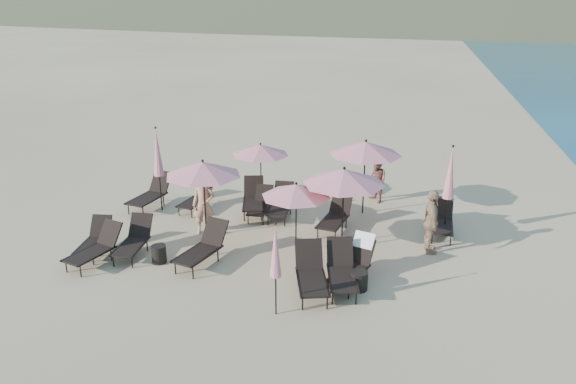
% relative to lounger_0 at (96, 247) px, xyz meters
% --- Properties ---
extents(ground, '(800.00, 800.00, 0.00)m').
position_rel_lounger_0_xyz_m(ground, '(5.02, 0.08, -0.46)').
color(ground, '#D6BA8C').
rests_on(ground, ground).
extents(lounger_0, '(1.11, 1.81, 0.97)m').
position_rel_lounger_0_xyz_m(lounger_0, '(0.00, 0.00, 0.00)').
color(lounger_0, black).
rests_on(lounger_0, ground).
extents(lounger_1, '(0.74, 1.71, 0.96)m').
position_rel_lounger_0_xyz_m(lounger_1, '(0.77, 0.67, -0.00)').
color(lounger_1, black).
rests_on(lounger_1, ground).
extents(lounger_2, '(1.15, 1.91, 1.03)m').
position_rel_lounger_0_xyz_m(lounger_2, '(2.83, 0.57, 0.03)').
color(lounger_2, black).
rests_on(lounger_2, ground).
extents(lounger_3, '(1.17, 1.95, 1.05)m').
position_rel_lounger_0_xyz_m(lounger_3, '(5.92, -0.29, 0.04)').
color(lounger_3, black).
rests_on(lounger_3, ground).
extents(lounger_4, '(1.03, 1.88, 1.02)m').
position_rel_lounger_0_xyz_m(lounger_4, '(6.62, 0.07, 0.02)').
color(lounger_4, black).
rests_on(lounger_4, ground).
extents(lounger_5, '(1.13, 1.84, 1.08)m').
position_rel_lounger_0_xyz_m(lounger_5, '(6.89, 0.44, 0.06)').
color(lounger_5, black).
rests_on(lounger_5, ground).
extents(lounger_6, '(1.04, 1.94, 1.06)m').
position_rel_lounger_0_xyz_m(lounger_6, '(-0.33, 4.15, 0.04)').
color(lounger_6, black).
rests_on(lounger_6, ground).
extents(lounger_7, '(0.90, 1.70, 1.01)m').
position_rel_lounger_0_xyz_m(lounger_7, '(1.28, 4.35, 0.03)').
color(lounger_7, black).
rests_on(lounger_7, ground).
extents(lounger_8, '(0.61, 1.53, 0.88)m').
position_rel_lounger_0_xyz_m(lounger_8, '(3.50, 4.12, -0.05)').
color(lounger_8, black).
rests_on(lounger_8, ground).
extents(lounger_9, '(0.72, 1.72, 0.98)m').
position_rel_lounger_0_xyz_m(lounger_9, '(4.15, 4.22, 0.00)').
color(lounger_9, black).
rests_on(lounger_9, ground).
extents(lounger_10, '(0.97, 1.82, 0.99)m').
position_rel_lounger_0_xyz_m(lounger_10, '(6.01, 3.52, 0.01)').
color(lounger_10, black).
rests_on(lounger_10, ground).
extents(lounger_11, '(0.69, 1.69, 0.96)m').
position_rel_lounger_0_xyz_m(lounger_11, '(9.18, 3.87, -0.01)').
color(lounger_11, black).
rests_on(lounger_11, ground).
extents(lounger_12, '(1.07, 1.87, 1.01)m').
position_rel_lounger_0_xyz_m(lounger_12, '(3.16, 4.47, 0.02)').
color(lounger_12, black).
rests_on(lounger_12, ground).
extents(lounger_13, '(0.77, 1.61, 0.89)m').
position_rel_lounger_0_xyz_m(lounger_13, '(-0.35, 0.53, -0.04)').
color(lounger_13, black).
rests_on(lounger_13, ground).
extents(umbrella_open_0, '(2.22, 2.22, 2.39)m').
position_rel_lounger_0_xyz_m(umbrella_open_0, '(2.30, 2.26, 1.66)').
color(umbrella_open_0, black).
rests_on(umbrella_open_0, ground).
extents(umbrella_open_1, '(1.92, 1.92, 2.07)m').
position_rel_lounger_0_xyz_m(umbrella_open_1, '(5.13, 1.79, 1.37)').
color(umbrella_open_1, black).
rests_on(umbrella_open_1, ground).
extents(umbrella_open_2, '(2.28, 2.28, 2.46)m').
position_rel_lounger_0_xyz_m(umbrella_open_2, '(6.37, 2.22, 1.72)').
color(umbrella_open_2, black).
rests_on(umbrella_open_2, ground).
extents(umbrella_open_3, '(1.95, 1.95, 2.09)m').
position_rel_lounger_0_xyz_m(umbrella_open_3, '(3.17, 5.46, 1.40)').
color(umbrella_open_3, black).
rests_on(umbrella_open_3, ground).
extents(umbrella_open_4, '(2.33, 2.33, 2.51)m').
position_rel_lounger_0_xyz_m(umbrella_open_4, '(6.72, 5.07, 1.76)').
color(umbrella_open_4, black).
rests_on(umbrella_open_4, ground).
extents(umbrella_closed_0, '(0.27, 0.27, 2.27)m').
position_rel_lounger_0_xyz_m(umbrella_closed_0, '(5.31, -1.49, 1.12)').
color(umbrella_closed_0, black).
rests_on(umbrella_closed_0, ground).
extents(umbrella_closed_1, '(0.33, 0.33, 2.82)m').
position_rel_lounger_0_xyz_m(umbrella_closed_1, '(9.27, 3.76, 1.51)').
color(umbrella_closed_1, black).
rests_on(umbrella_closed_1, ground).
extents(umbrella_closed_2, '(0.34, 0.34, 2.87)m').
position_rel_lounger_0_xyz_m(umbrella_closed_2, '(0.14, 3.92, 1.54)').
color(umbrella_closed_2, black).
rests_on(umbrella_closed_2, ground).
extents(side_table_0, '(0.40, 0.40, 0.49)m').
position_rel_lounger_0_xyz_m(side_table_0, '(1.64, 0.36, -0.21)').
color(side_table_0, black).
rests_on(side_table_0, ground).
extents(side_table_1, '(0.44, 0.44, 0.48)m').
position_rel_lounger_0_xyz_m(side_table_1, '(7.05, 0.03, -0.21)').
color(side_table_1, black).
rests_on(side_table_1, ground).
extents(beachgoer_a, '(0.76, 0.60, 1.82)m').
position_rel_lounger_0_xyz_m(beachgoer_a, '(2.17, 2.50, 0.46)').
color(beachgoer_a, tan).
rests_on(beachgoer_a, ground).
extents(beachgoer_b, '(0.92, 0.95, 1.55)m').
position_rel_lounger_0_xyz_m(beachgoer_b, '(7.08, 6.24, 0.32)').
color(beachgoer_b, '#945A4C').
rests_on(beachgoer_b, ground).
extents(beachgoer_c, '(0.61, 1.13, 1.83)m').
position_rel_lounger_0_xyz_m(beachgoer_c, '(8.79, 2.52, 0.46)').
color(beachgoer_c, tan).
rests_on(beachgoer_c, ground).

